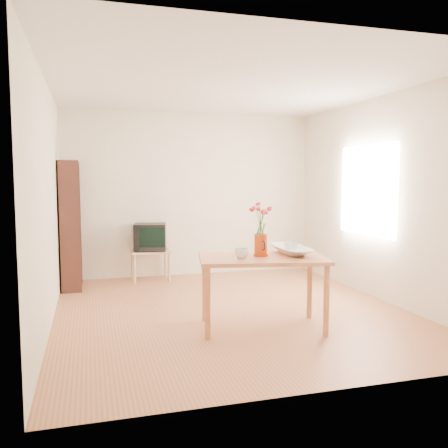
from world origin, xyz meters
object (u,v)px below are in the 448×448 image
object	(u,v)px
mug	(242,253)
table	(263,266)
television	(150,237)
pitcher	(261,246)
bowl	(291,232)

from	to	relation	value
mug	table	bearing A→B (deg)	168.12
mug	television	world-z (taller)	television
table	pitcher	bearing A→B (deg)	103.23
bowl	television	distance (m)	2.86
television	mug	bearing A→B (deg)	-67.91
bowl	pitcher	bearing A→B (deg)	-168.60
pitcher	bowl	distance (m)	0.40
table	television	distance (m)	2.83
pitcher	mug	distance (m)	0.26
bowl	mug	bearing A→B (deg)	-165.12
table	pitcher	distance (m)	0.20
pitcher	table	bearing A→B (deg)	-87.21
bowl	television	bearing A→B (deg)	114.83
pitcher	bowl	size ratio (longest dim) A/B	0.48
table	mug	size ratio (longest dim) A/B	10.69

